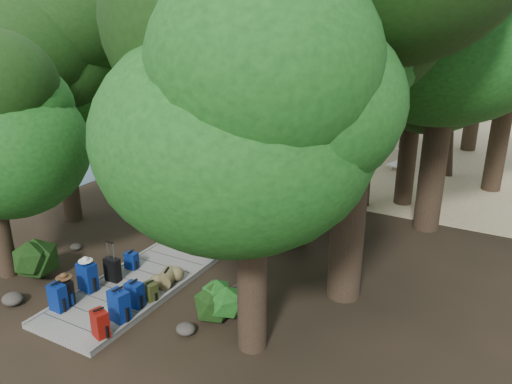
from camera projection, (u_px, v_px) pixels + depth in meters
The scene contains 49 objects.
ground at pixel (197, 247), 14.26m from camera, with size 120.00×120.00×0.00m, color #322419.
sand_beach at pixel (366, 134), 27.43m from camera, with size 40.00×22.00×0.02m, color #CAB288.
water_bay at pixel (78, 79), 49.35m from camera, with size 50.00×60.00×0.02m, color #26434E.
distant_hill at pixel (162, 58), 71.92m from camera, with size 32.00×16.00×12.00m, color black.
boardwalk at pixel (216, 232), 15.06m from camera, with size 2.00×12.00×0.12m, color gray.
backpack_left_a at pixel (58, 296), 10.94m from camera, with size 0.37×0.26×0.68m, color navy, non-canonical shape.
backpack_left_b at pixel (66, 291), 11.18m from camera, with size 0.35×0.25×0.65m, color black, non-canonical shape.
backpack_left_c at pixel (87, 275), 11.72m from camera, with size 0.42×0.30×0.77m, color navy, non-canonical shape.
backpack_left_d at pixel (131, 260), 12.77m from camera, with size 0.32×0.23×0.48m, color navy, non-canonical shape.
backpack_right_a at pixel (100, 323), 10.05m from camera, with size 0.36×0.26×0.65m, color maroon, non-canonical shape.
backpack_right_b at pixel (119, 304), 10.56m from camera, with size 0.43×0.30×0.77m, color navy, non-canonical shape.
backpack_right_c at pixel (135, 293), 11.09m from camera, with size 0.38×0.27×0.64m, color navy, non-canonical shape.
backpack_right_d at pixel (150, 291), 11.36m from camera, with size 0.32×0.23×0.48m, color #384117, non-canonical shape.
duffel_right_khaki at pixel (167, 277), 12.03m from camera, with size 0.37×0.56×0.37m, color olive, non-canonical shape.
suitcase_on_boardwalk at pixel (113, 270), 12.16m from camera, with size 0.38×0.21×0.59m, color black, non-canonical shape.
lone_suitcase_on_sand at pixel (316, 166), 20.55m from camera, with size 0.41×0.23×0.64m, color black, non-canonical shape.
hat_brown at pixel (64, 275), 11.08m from camera, with size 0.36×0.36×0.11m, color #51351E, non-canonical shape.
hat_white at pixel (85, 259), 11.55m from camera, with size 0.33×0.33×0.11m, color silver, non-canonical shape.
kayak at pixel (252, 150), 23.49m from camera, with size 0.77×3.50×0.35m, color #9D180D.
sun_lounger at pixel (402, 160), 21.31m from camera, with size 0.67×2.09×0.67m, color silver, non-canonical shape.
tree_right_a at pixel (252, 148), 8.65m from camera, with size 4.95×4.95×8.24m, color black, non-canonical shape.
tree_right_b at pixel (359, 54), 9.97m from camera, with size 6.21×6.21×11.10m, color black, non-canonical shape.
tree_right_c at pixel (354, 94), 13.22m from camera, with size 4.96×4.96×8.59m, color black, non-canonical shape.
tree_right_d at pixel (448, 45), 13.67m from camera, with size 5.98×5.98×10.97m, color black, non-canonical shape.
tree_right_e at pixel (416, 76), 16.03m from camera, with size 4.87×4.87×8.76m, color black, non-canonical shape.
tree_left_b at pixel (57, 95), 14.83m from camera, with size 4.45×4.45×8.00m, color black, non-canonical shape.
tree_left_c at pixel (159, 90), 17.58m from camera, with size 4.31×4.31×7.49m, color black, non-canonical shape.
tree_back_a at pixel (330, 57), 25.59m from camera, with size 4.80×4.80×8.31m, color black, non-canonical shape.
tree_back_b at pixel (418, 39), 24.71m from camera, with size 5.68×5.68×10.15m, color black, non-canonical shape.
tree_back_c at pixel (483, 44), 22.58m from camera, with size 5.48×5.48×9.87m, color black, non-canonical shape.
tree_back_d at pixel (267, 57), 26.79m from camera, with size 4.82×4.82×8.03m, color black, non-canonical shape.
palm_right_a at pixel (380, 83), 16.09m from camera, with size 4.89×4.89×8.33m, color #124012, non-canonical shape.
palm_right_b at pixel (463, 69), 19.21m from camera, with size 4.39×4.39×8.48m, color #124012, non-canonical shape.
palm_right_c at pixel (387, 79), 22.14m from camera, with size 4.43×4.43×7.05m, color #124012, non-canonical shape.
palm_left_a at pixel (200, 89), 21.20m from camera, with size 4.06×4.06×6.45m, color #124012, non-canonical shape.
rock_left_a at pixel (13, 299), 11.44m from camera, with size 0.50×0.45×0.27m, color #4C473F, non-canonical shape.
rock_left_b at pixel (76, 247), 14.08m from camera, with size 0.32×0.29×0.18m, color #4C473F, non-canonical shape.
rock_left_c at pixel (157, 232), 14.88m from camera, with size 0.56×0.51×0.31m, color #4C473F, non-canonical shape.
rock_left_d at pixel (205, 199), 17.72m from camera, with size 0.28×0.25×0.15m, color #4C473F, non-canonical shape.
rock_right_a at pixel (186, 329), 10.39m from camera, with size 0.42×0.38×0.23m, color #4C473F, non-canonical shape.
rock_right_b at pixel (241, 291), 11.76m from camera, with size 0.52×0.47×0.29m, color #4C473F, non-canonical shape.
rock_right_c at pixel (258, 239), 14.53m from camera, with size 0.34×0.30×0.19m, color #4C473F, non-canonical shape.
rock_right_d at pixel (345, 210), 16.59m from camera, with size 0.50×0.45×0.27m, color #4C473F, non-canonical shape.
shrub_left_a at pixel (38, 262), 12.26m from camera, with size 1.20×1.20×1.08m, color #154615, non-canonical shape.
shrub_left_b at pixel (172, 210), 15.89m from camera, with size 0.88×0.88×0.79m, color #154615, non-canonical shape.
shrub_left_c at pixel (201, 175), 18.94m from camera, with size 1.11×1.11×1.00m, color #154615, non-canonical shape.
shrub_right_a at pixel (219, 301), 10.78m from camera, with size 1.01×1.01×0.91m, color #154615, non-canonical shape.
shrub_right_b at pixel (293, 224), 14.33m from camera, with size 1.31×1.31×1.18m, color #154615, non-canonical shape.
shrub_right_c at pixel (339, 189), 17.80m from camera, with size 0.87×0.87×0.79m, color #154615, non-canonical shape.
Camera 1 is at (7.68, -10.46, 6.35)m, focal length 35.00 mm.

